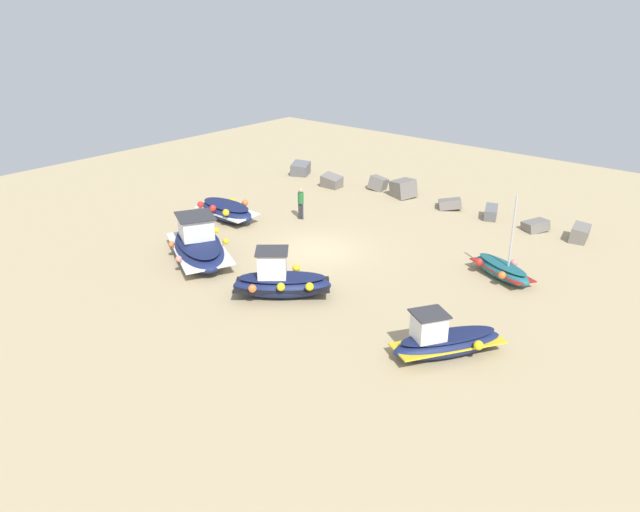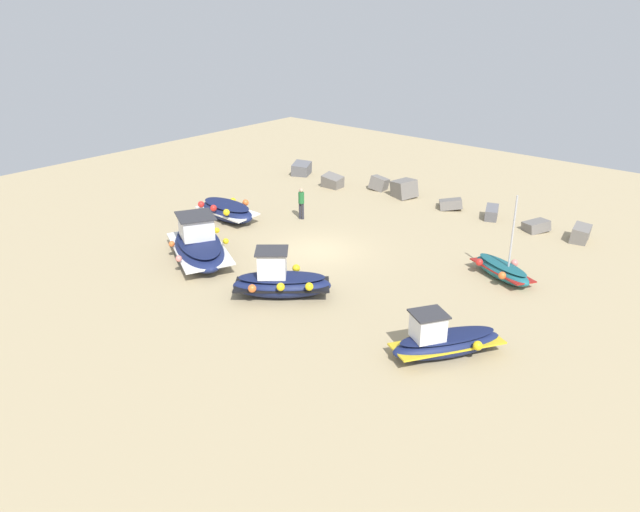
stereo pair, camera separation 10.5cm
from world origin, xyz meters
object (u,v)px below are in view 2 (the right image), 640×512
object	(u,v)px
fishing_boat_0	(444,341)
fishing_boat_4	(502,270)
fishing_boat_1	(199,245)
person_walking	(301,201)
fishing_boat_2	(280,281)
fishing_boat_3	(227,211)

from	to	relation	value
fishing_boat_0	fishing_boat_4	distance (m)	7.33
fishing_boat_1	fishing_boat_4	bearing A→B (deg)	-120.73
fishing_boat_0	person_walking	bearing A→B (deg)	-87.31
fishing_boat_0	person_walking	world-z (taller)	person_walking
fishing_boat_2	fishing_boat_3	world-z (taller)	fishing_boat_2
fishing_boat_1	person_walking	world-z (taller)	fishing_boat_1
fishing_boat_1	fishing_boat_3	size ratio (longest dim) A/B	1.45
fishing_boat_1	fishing_boat_4	world-z (taller)	fishing_boat_4
fishing_boat_2	person_walking	xyz separation A→B (m)	(-5.75, 7.67, 0.35)
fishing_boat_2	fishing_boat_3	distance (m)	10.06
fishing_boat_3	person_walking	bearing A→B (deg)	-134.93
fishing_boat_4	fishing_boat_0	bearing A→B (deg)	124.14
fishing_boat_1	fishing_boat_4	distance (m)	13.84
fishing_boat_3	fishing_boat_0	bearing A→B (deg)	167.04
fishing_boat_2	fishing_boat_4	distance (m)	9.76
fishing_boat_2	fishing_boat_4	xyz separation A→B (m)	(6.18, 7.55, -0.26)
fishing_boat_0	person_walking	size ratio (longest dim) A/B	2.36
fishing_boat_1	fishing_boat_3	world-z (taller)	fishing_boat_1
fishing_boat_2	person_walking	distance (m)	9.59
fishing_boat_1	fishing_boat_2	xyz separation A→B (m)	(5.65, -0.37, -0.02)
fishing_boat_2	person_walking	bearing A→B (deg)	-94.00
fishing_boat_4	fishing_boat_2	bearing A→B (deg)	74.61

